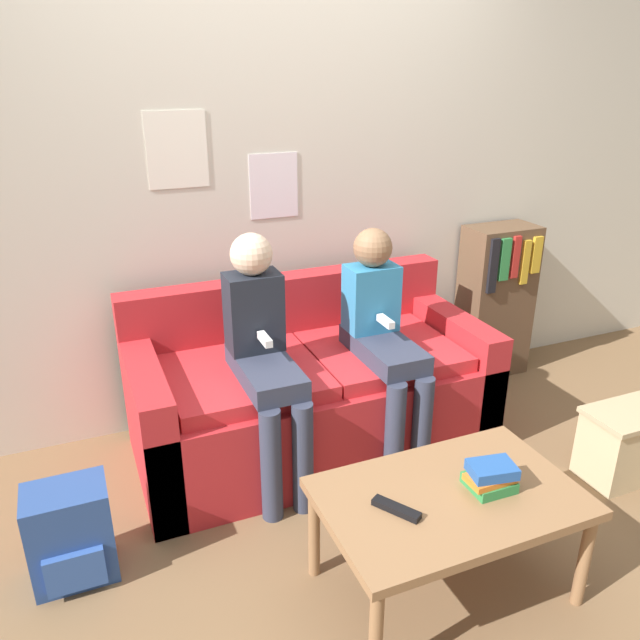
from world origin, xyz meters
The scene contains 11 objects.
ground_plane centered at (0.00, 0.00, 0.00)m, with size 10.00×10.00×0.00m, color brown.
wall_back centered at (0.00, 1.02, 1.30)m, with size 8.00×0.07×2.60m.
couch centered at (0.00, 0.51, 0.29)m, with size 1.70×0.81×0.80m.
coffee_table centered at (0.09, -0.56, 0.37)m, with size 0.90×0.57×0.42m.
person_left centered at (-0.29, 0.33, 0.65)m, with size 0.24×0.56×1.14m.
person_right centered at (0.29, 0.32, 0.63)m, with size 0.24×0.56×1.10m.
tv_remote centered at (-0.12, -0.57, 0.43)m, with size 0.12×0.17×0.02m.
book_stack centered at (0.24, -0.58, 0.47)m, with size 0.18×0.15×0.10m.
bookshelf centered at (1.34, 0.84, 0.47)m, with size 0.41×0.27×0.92m.
storage_box centered at (1.24, -0.30, 0.17)m, with size 0.40×0.26×0.34m.
backpack centered at (-1.14, 0.02, 0.19)m, with size 0.29×0.24×0.38m.
Camera 1 is at (-1.00, -2.01, 1.79)m, focal length 35.00 mm.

